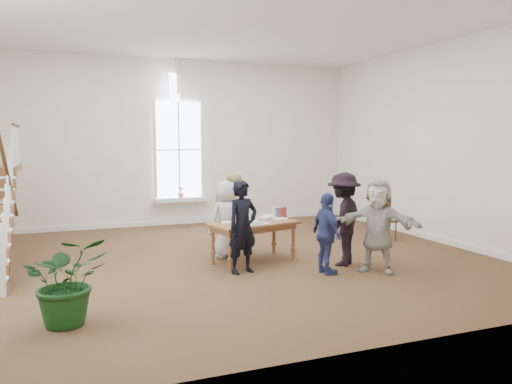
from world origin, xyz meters
name	(u,v)px	position (x,y,z in m)	size (l,w,h in m)	color
ground	(230,260)	(0.00, 0.00, 0.00)	(10.00, 10.00, 0.00)	#46311B
room_shell	(180,210)	(0.00, 4.39, 0.40)	(10.49, 10.00, 10.00)	silver
library_table	(254,226)	(0.39, -0.30, 0.69)	(1.79, 1.19, 0.82)	brown
police_officer	(243,227)	(-0.07, -0.96, 0.82)	(0.59, 0.39, 1.63)	black
elderly_woman	(226,219)	(0.03, 0.29, 0.76)	(0.74, 0.48, 1.52)	beige
person_yellow	(233,212)	(0.33, 0.79, 0.82)	(0.80, 0.62, 1.65)	#D3C384
woman_cluster_a	(327,234)	(1.26, -1.55, 0.71)	(0.83, 0.35, 1.42)	navy
woman_cluster_b	(343,219)	(1.86, -1.10, 0.87)	(1.12, 0.64, 1.73)	black
woman_cluster_c	(378,225)	(2.16, -1.75, 0.83)	(1.54, 0.49, 1.66)	#BDB6AA
floor_plant	(67,280)	(-2.95, -2.48, 0.57)	(1.02, 0.88, 1.13)	#113512
side_chair	(384,216)	(4.00, 0.64, 0.55)	(0.49, 0.49, 0.98)	#3D2510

